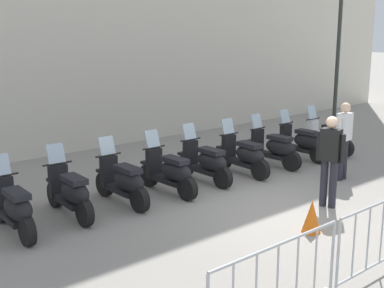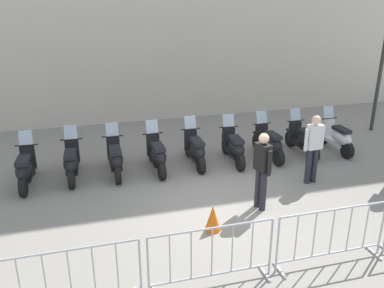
{
  "view_description": "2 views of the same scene",
  "coord_description": "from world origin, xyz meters",
  "px_view_note": "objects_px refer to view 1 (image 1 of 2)",
  "views": [
    {
      "loc": [
        -6.89,
        -6.08,
        3.28
      ],
      "look_at": [
        -0.75,
        1.97,
        1.01
      ],
      "focal_mm": 48.03,
      "sensor_mm": 36.0,
      "label": 1
    },
    {
      "loc": [
        -2.38,
        -7.66,
        4.43
      ],
      "look_at": [
        -0.36,
        1.62,
        0.88
      ],
      "focal_mm": 37.93,
      "sensor_mm": 36.0,
      "label": 2
    }
  ],
  "objects_px": {
    "traffic_cone": "(312,217)",
    "street_lamp": "(340,17)",
    "officer_mid_plaza": "(330,156)",
    "motorcycle_4": "(206,163)",
    "motorcycle_1": "(71,193)",
    "motorcycle_5": "(244,156)",
    "barrier_segment_1": "(381,238)",
    "officer_by_barriers": "(344,137)",
    "motorcycle_0": "(14,208)",
    "motorcycle_8": "(328,137)",
    "motorcycle_2": "(123,182)",
    "motorcycle_6": "(274,149)",
    "motorcycle_7": "(302,142)",
    "motorcycle_3": "(170,172)"
  },
  "relations": [
    {
      "from": "motorcycle_4",
      "to": "motorcycle_1",
      "type": "bearing_deg",
      "value": -176.74
    },
    {
      "from": "motorcycle_0",
      "to": "motorcycle_7",
      "type": "distance_m",
      "value": 7.52
    },
    {
      "from": "traffic_cone",
      "to": "motorcycle_5",
      "type": "bearing_deg",
      "value": 65.53
    },
    {
      "from": "motorcycle_3",
      "to": "barrier_segment_1",
      "type": "height_order",
      "value": "motorcycle_3"
    },
    {
      "from": "street_lamp",
      "to": "officer_by_barriers",
      "type": "relative_size",
      "value": 3.5
    },
    {
      "from": "motorcycle_1",
      "to": "motorcycle_8",
      "type": "relative_size",
      "value": 1.0
    },
    {
      "from": "motorcycle_3",
      "to": "officer_mid_plaza",
      "type": "height_order",
      "value": "officer_mid_plaza"
    },
    {
      "from": "motorcycle_3",
      "to": "motorcycle_5",
      "type": "distance_m",
      "value": 2.14
    },
    {
      "from": "officer_by_barriers",
      "to": "motorcycle_1",
      "type": "bearing_deg",
      "value": 165.77
    },
    {
      "from": "officer_by_barriers",
      "to": "barrier_segment_1",
      "type": "bearing_deg",
      "value": -137.03
    },
    {
      "from": "motorcycle_3",
      "to": "motorcycle_7",
      "type": "relative_size",
      "value": 1.0
    },
    {
      "from": "street_lamp",
      "to": "traffic_cone",
      "type": "height_order",
      "value": "street_lamp"
    },
    {
      "from": "motorcycle_2",
      "to": "officer_by_barriers",
      "type": "distance_m",
      "value": 4.95
    },
    {
      "from": "motorcycle_1",
      "to": "motorcycle_5",
      "type": "height_order",
      "value": "same"
    },
    {
      "from": "motorcycle_8",
      "to": "traffic_cone",
      "type": "xyz_separation_m",
      "value": [
        -4.67,
        -3.35,
        -0.18
      ]
    },
    {
      "from": "motorcycle_4",
      "to": "motorcycle_5",
      "type": "xyz_separation_m",
      "value": [
        1.07,
        -0.05,
        0.0
      ]
    },
    {
      "from": "officer_by_barriers",
      "to": "motorcycle_2",
      "type": "bearing_deg",
      "value": 162.5
    },
    {
      "from": "motorcycle_6",
      "to": "street_lamp",
      "type": "distance_m",
      "value": 5.69
    },
    {
      "from": "motorcycle_2",
      "to": "motorcycle_7",
      "type": "xyz_separation_m",
      "value": [
        5.36,
        0.26,
        0.0
      ]
    },
    {
      "from": "motorcycle_3",
      "to": "motorcycle_6",
      "type": "height_order",
      "value": "same"
    },
    {
      "from": "motorcycle_2",
      "to": "motorcycle_4",
      "type": "xyz_separation_m",
      "value": [
        2.14,
        0.17,
        0.0
      ]
    },
    {
      "from": "barrier_segment_1",
      "to": "officer_by_barriers",
      "type": "bearing_deg",
      "value": 42.97
    },
    {
      "from": "barrier_segment_1",
      "to": "street_lamp",
      "type": "relative_size",
      "value": 0.34
    },
    {
      "from": "motorcycle_0",
      "to": "motorcycle_2",
      "type": "xyz_separation_m",
      "value": [
        2.14,
        0.21,
        0.0
      ]
    },
    {
      "from": "barrier_segment_1",
      "to": "traffic_cone",
      "type": "distance_m",
      "value": 1.62
    },
    {
      "from": "motorcycle_0",
      "to": "motorcycle_2",
      "type": "bearing_deg",
      "value": 5.66
    },
    {
      "from": "officer_by_barriers",
      "to": "traffic_cone",
      "type": "distance_m",
      "value": 3.41
    },
    {
      "from": "motorcycle_5",
      "to": "motorcycle_8",
      "type": "xyz_separation_m",
      "value": [
        3.22,
        0.16,
        0.0
      ]
    },
    {
      "from": "barrier_segment_1",
      "to": "officer_mid_plaza",
      "type": "xyz_separation_m",
      "value": [
        1.67,
        2.18,
        0.46
      ]
    },
    {
      "from": "motorcycle_2",
      "to": "motorcycle_4",
      "type": "distance_m",
      "value": 2.15
    },
    {
      "from": "motorcycle_7",
      "to": "officer_mid_plaza",
      "type": "bearing_deg",
      "value": -131.22
    },
    {
      "from": "motorcycle_0",
      "to": "motorcycle_8",
      "type": "distance_m",
      "value": 8.59
    },
    {
      "from": "motorcycle_4",
      "to": "motorcycle_7",
      "type": "xyz_separation_m",
      "value": [
        3.22,
        0.1,
        0.0
      ]
    },
    {
      "from": "motorcycle_5",
      "to": "motorcycle_0",
      "type": "bearing_deg",
      "value": -176.49
    },
    {
      "from": "barrier_segment_1",
      "to": "officer_by_barriers",
      "type": "height_order",
      "value": "officer_by_barriers"
    },
    {
      "from": "motorcycle_0",
      "to": "motorcycle_3",
      "type": "xyz_separation_m",
      "value": [
        3.22,
        0.22,
        0.0
      ]
    },
    {
      "from": "motorcycle_3",
      "to": "officer_by_barriers",
      "type": "bearing_deg",
      "value": -22.34
    },
    {
      "from": "motorcycle_4",
      "to": "barrier_segment_1",
      "type": "height_order",
      "value": "motorcycle_4"
    },
    {
      "from": "motorcycle_1",
      "to": "barrier_segment_1",
      "type": "bearing_deg",
      "value": -62.36
    },
    {
      "from": "motorcycle_2",
      "to": "street_lamp",
      "type": "xyz_separation_m",
      "value": [
        8.72,
        1.84,
        3.18
      ]
    },
    {
      "from": "motorcycle_7",
      "to": "officer_by_barriers",
      "type": "bearing_deg",
      "value": -110.96
    },
    {
      "from": "motorcycle_2",
      "to": "motorcycle_3",
      "type": "relative_size",
      "value": 1.0
    },
    {
      "from": "motorcycle_2",
      "to": "street_lamp",
      "type": "distance_m",
      "value": 9.46
    },
    {
      "from": "motorcycle_2",
      "to": "motorcycle_3",
      "type": "height_order",
      "value": "same"
    },
    {
      "from": "traffic_cone",
      "to": "street_lamp",
      "type": "bearing_deg",
      "value": 35.24
    },
    {
      "from": "officer_mid_plaza",
      "to": "motorcycle_4",
      "type": "bearing_deg",
      "value": 108.32
    },
    {
      "from": "motorcycle_8",
      "to": "motorcycle_0",
      "type": "bearing_deg",
      "value": -176.75
    },
    {
      "from": "motorcycle_1",
      "to": "motorcycle_5",
      "type": "xyz_separation_m",
      "value": [
        4.29,
        0.13,
        0.0
      ]
    },
    {
      "from": "motorcycle_5",
      "to": "officer_mid_plaza",
      "type": "xyz_separation_m",
      "value": [
        -0.21,
        -2.55,
        0.53
      ]
    },
    {
      "from": "motorcycle_2",
      "to": "motorcycle_7",
      "type": "bearing_deg",
      "value": 2.82
    }
  ]
}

